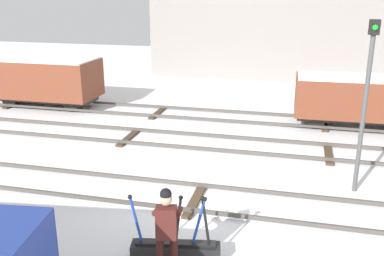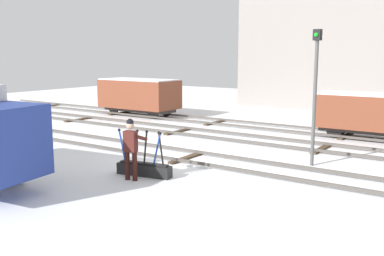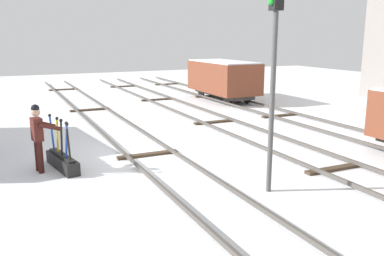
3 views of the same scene
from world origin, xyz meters
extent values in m
plane|color=white|center=(0.00, 0.00, 0.00)|extent=(60.00, 60.00, 0.00)
cube|color=#4C4742|center=(0.00, -0.72, 0.13)|extent=(44.00, 0.07, 0.10)
cube|color=#4C4742|center=(0.00, 0.72, 0.13)|extent=(44.00, 0.07, 0.10)
cube|color=#423323|center=(0.00, 0.00, 0.04)|extent=(0.24, 1.94, 0.08)
cube|color=#4C4742|center=(0.00, 3.53, 0.13)|extent=(44.00, 0.07, 0.10)
cube|color=#4C4742|center=(0.00, 4.97, 0.13)|extent=(44.00, 0.07, 0.10)
cube|color=#423323|center=(-3.52, 4.25, 0.04)|extent=(0.24, 1.94, 0.08)
cube|color=#423323|center=(3.52, 4.25, 0.04)|extent=(0.24, 1.94, 0.08)
cube|color=#4C4742|center=(0.00, 6.95, 0.13)|extent=(44.00, 0.07, 0.10)
cube|color=#4C4742|center=(0.00, 8.39, 0.13)|extent=(44.00, 0.07, 0.10)
cube|color=#423323|center=(-10.56, 7.67, 0.04)|extent=(0.24, 1.94, 0.08)
cube|color=#423323|center=(-3.52, 7.67, 0.04)|extent=(0.24, 1.94, 0.08)
cube|color=#423323|center=(3.52, 7.67, 0.04)|extent=(0.24, 1.94, 0.08)
cube|color=black|center=(0.21, -2.58, 0.18)|extent=(1.84, 0.69, 0.36)
cube|color=black|center=(0.21, -2.58, 0.39)|extent=(1.63, 0.49, 0.06)
cylinder|color=#1E47B7|center=(-0.56, -2.73, 0.87)|extent=(0.27, 0.10, 1.04)
sphere|color=black|center=(-0.66, -2.75, 1.39)|extent=(0.09, 0.09, 0.09)
cylinder|color=yellow|center=(-0.07, -2.64, 0.88)|extent=(0.18, 0.09, 1.05)
sphere|color=black|center=(-0.01, -2.63, 1.40)|extent=(0.09, 0.09, 0.09)
cylinder|color=black|center=(0.26, -2.57, 0.88)|extent=(0.18, 0.09, 1.05)
sphere|color=black|center=(0.32, -2.56, 1.40)|extent=(0.09, 0.09, 0.09)
cylinder|color=#1E47B7|center=(0.66, -2.50, 0.87)|extent=(0.30, 0.11, 1.03)
sphere|color=black|center=(0.77, -2.48, 1.38)|extent=(0.09, 0.09, 0.09)
cylinder|color=black|center=(0.80, -2.47, 0.88)|extent=(0.21, 0.09, 1.05)
sphere|color=black|center=(0.73, -2.49, 1.40)|extent=(0.09, 0.09, 0.09)
cube|color=#4C1E19|center=(0.21, -3.19, 1.19)|extent=(0.42, 0.31, 0.62)
sphere|color=tan|center=(0.21, -3.19, 1.66)|extent=(0.24, 0.24, 0.24)
sphere|color=black|center=(0.21, -3.19, 1.76)|extent=(0.21, 0.21, 0.21)
cylinder|color=#4C1E19|center=(-0.05, -2.95, 1.27)|extent=(0.22, 0.60, 0.30)
cylinder|color=#4C1E19|center=(0.36, -2.87, 1.26)|extent=(0.22, 0.60, 0.28)
cylinder|color=#4C4C4C|center=(4.06, 1.64, 2.09)|extent=(0.12, 0.12, 4.18)
cube|color=black|center=(4.06, 1.64, 4.36)|extent=(0.24, 0.24, 0.36)
sphere|color=green|center=(4.06, 1.51, 4.36)|extent=(0.14, 0.14, 0.14)
cube|color=#2D2B28|center=(4.72, 7.67, 0.40)|extent=(4.61, 1.35, 0.20)
cube|color=brown|center=(4.72, 7.67, 1.24)|extent=(4.87, 2.19, 1.47)
cube|color=white|center=(4.72, 7.67, 2.00)|extent=(4.77, 2.10, 0.06)
cylinder|color=black|center=(3.16, 7.07, 0.35)|extent=(0.70, 0.12, 0.70)
cylinder|color=black|center=(3.14, 8.21, 0.35)|extent=(0.70, 0.12, 0.70)
cube|color=#2D2B28|center=(-8.95, 7.67, 0.40)|extent=(4.61, 1.35, 0.20)
cube|color=brown|center=(-8.95, 7.67, 1.34)|extent=(4.86, 2.26, 1.68)
cube|color=silver|center=(-8.95, 7.67, 2.21)|extent=(4.76, 2.17, 0.06)
cylinder|color=black|center=(-10.53, 7.05, 0.35)|extent=(0.70, 0.10, 0.70)
cylinder|color=black|center=(-10.53, 8.29, 0.35)|extent=(0.70, 0.10, 0.70)
cylinder|color=black|center=(-7.37, 7.05, 0.35)|extent=(0.70, 0.10, 0.70)
cylinder|color=black|center=(-7.37, 8.29, 0.35)|extent=(0.70, 0.10, 0.70)
camera|label=1|loc=(2.34, -9.90, 5.25)|focal=40.79mm
camera|label=2|loc=(9.05, -12.83, 3.76)|focal=41.65mm
camera|label=3|loc=(11.78, -4.00, 3.65)|focal=38.75mm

